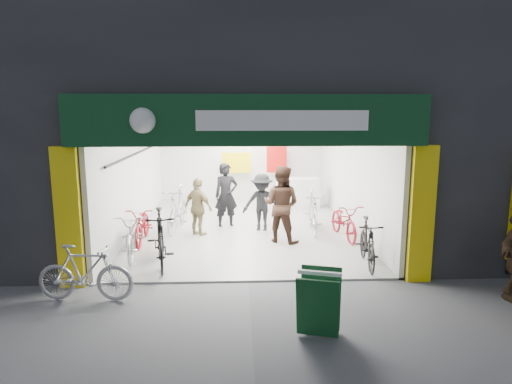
{
  "coord_description": "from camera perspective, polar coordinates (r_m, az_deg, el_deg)",
  "views": [
    {
      "loc": [
        -0.2,
        -8.2,
        3.25
      ],
      "look_at": [
        0.21,
        1.5,
        1.47
      ],
      "focal_mm": 32.0,
      "sensor_mm": 36.0,
      "label": 1
    }
  ],
  "objects": [
    {
      "name": "ground",
      "position": [
        8.82,
        -0.99,
        -11.24
      ],
      "size": [
        60.0,
        60.0,
        0.0
      ],
      "primitive_type": "plane",
      "color": "#56565B",
      "rests_on": "ground"
    },
    {
      "name": "building",
      "position": [
        13.28,
        2.43,
        14.96
      ],
      "size": [
        17.0,
        10.27,
        8.0
      ],
      "color": "#232326",
      "rests_on": "ground"
    },
    {
      "name": "bike_left_front",
      "position": [
        10.53,
        -15.03,
        -5.07
      ],
      "size": [
        0.9,
        2.01,
        1.02
      ],
      "primitive_type": "imported",
      "rotation": [
        0.0,
        0.0,
        0.12
      ],
      "color": "#B3B3B8",
      "rests_on": "ground"
    },
    {
      "name": "bike_left_midfront",
      "position": [
        9.72,
        -11.88,
        -5.73
      ],
      "size": [
        0.92,
        2.04,
        1.18
      ],
      "primitive_type": "imported",
      "rotation": [
        0.0,
        0.0,
        0.19
      ],
      "color": "black",
      "rests_on": "ground"
    },
    {
      "name": "bike_left_midback",
      "position": [
        11.48,
        -13.96,
        -3.97
      ],
      "size": [
        0.71,
        1.81,
        0.94
      ],
      "primitive_type": "imported",
      "rotation": [
        0.0,
        0.0,
        0.05
      ],
      "color": "maroon",
      "rests_on": "ground"
    },
    {
      "name": "bike_left_back",
      "position": [
        12.45,
        -9.78,
        -2.06
      ],
      "size": [
        0.81,
        2.06,
        1.2
      ],
      "primitive_type": "imported",
      "rotation": [
        0.0,
        0.0,
        -0.13
      ],
      "color": "#B0B0B5",
      "rests_on": "ground"
    },
    {
      "name": "bike_right_front",
      "position": [
        9.79,
        13.75,
        -6.23
      ],
      "size": [
        0.66,
        1.72,
        1.01
      ],
      "primitive_type": "imported",
      "rotation": [
        0.0,
        0.0,
        -0.11
      ],
      "color": "black",
      "rests_on": "ground"
    },
    {
      "name": "bike_right_mid",
      "position": [
        11.73,
        10.95,
        -3.57
      ],
      "size": [
        0.8,
        1.82,
        0.93
      ],
      "primitive_type": "imported",
      "rotation": [
        0.0,
        0.0,
        0.11
      ],
      "color": "maroon",
      "rests_on": "ground"
    },
    {
      "name": "bike_right_back",
      "position": [
        12.16,
        7.09,
        -2.52
      ],
      "size": [
        0.62,
        1.87,
        1.11
      ],
      "primitive_type": "imported",
      "rotation": [
        0.0,
        0.0,
        -0.05
      ],
      "color": "#A7A7AC",
      "rests_on": "ground"
    },
    {
      "name": "parked_bike",
      "position": [
        8.4,
        -20.6,
        -9.44
      ],
      "size": [
        1.69,
        0.61,
        1.0
      ],
      "primitive_type": "imported",
      "rotation": [
        0.0,
        0.0,
        1.48
      ],
      "color": "#A7A7AC",
      "rests_on": "ground"
    },
    {
      "name": "customer_a",
      "position": [
        12.55,
        -3.75,
        -0.45
      ],
      "size": [
        0.75,
        0.6,
        1.8
      ],
      "primitive_type": "imported",
      "rotation": [
        0.0,
        0.0,
        0.29
      ],
      "color": "black",
      "rests_on": "ground"
    },
    {
      "name": "customer_b",
      "position": [
        11.09,
        3.17,
        -1.6
      ],
      "size": [
        1.15,
        1.05,
        1.91
      ],
      "primitive_type": "imported",
      "rotation": [
        0.0,
        0.0,
        2.69
      ],
      "color": "#382219",
      "rests_on": "ground"
    },
    {
      "name": "customer_c",
      "position": [
        12.1,
        0.72,
        -1.39
      ],
      "size": [
        1.11,
        0.77,
        1.57
      ],
      "primitive_type": "imported",
      "rotation": [
        0.0,
        0.0,
        -0.2
      ],
      "color": "black",
      "rests_on": "ground"
    },
    {
      "name": "customer_d",
      "position": [
        11.73,
        -7.23,
        -1.96
      ],
      "size": [
        0.93,
        0.84,
        1.52
      ],
      "primitive_type": "imported",
      "rotation": [
        0.0,
        0.0,
        2.47
      ],
      "color": "#958256",
      "rests_on": "ground"
    },
    {
      "name": "sandwich_board",
      "position": [
        6.83,
        7.88,
        -13.37
      ],
      "size": [
        0.75,
        0.76,
        0.93
      ],
      "rotation": [
        0.0,
        0.0,
        -0.28
      ],
      "color": "#0F3F1C",
      "rests_on": "ground"
    }
  ]
}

